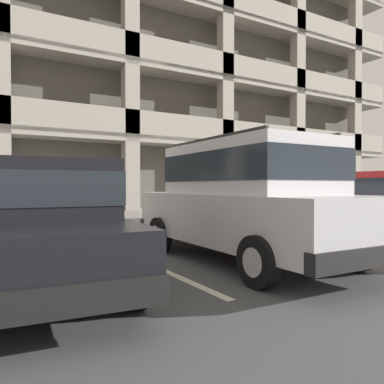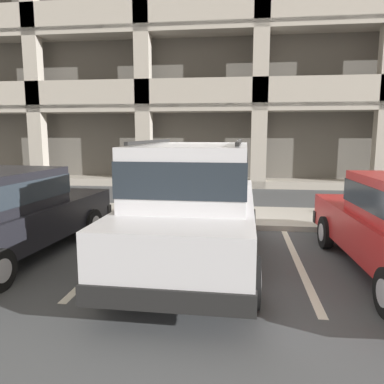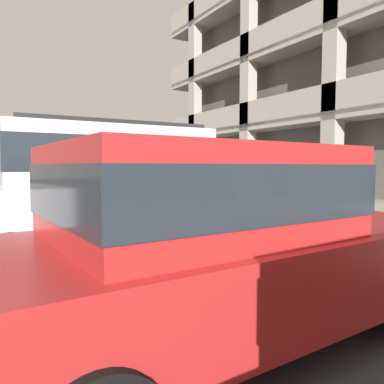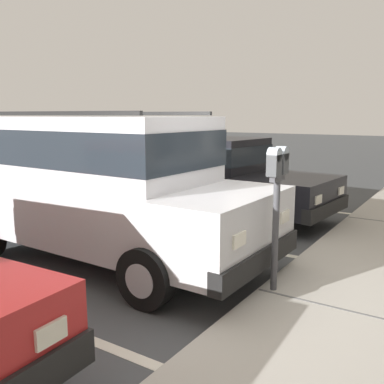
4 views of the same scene
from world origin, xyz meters
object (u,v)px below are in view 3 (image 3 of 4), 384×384
at_px(silver_suv, 108,187).
at_px(red_sedan, 60,192).
at_px(dark_hatchback, 218,242).
at_px(parking_meter_near, 239,173).

distance_m(silver_suv, red_sedan, 3.26).
distance_m(red_sedan, dark_hatchback, 6.49).
xyz_separation_m(silver_suv, dark_hatchback, (3.23, -0.21, -0.27)).
bearing_deg(silver_suv, parking_meter_near, 90.78).
bearing_deg(silver_suv, red_sedan, -177.81).
bearing_deg(parking_meter_near, silver_suv, -90.15).
bearing_deg(red_sedan, parking_meter_near, 43.21).
bearing_deg(dark_hatchback, silver_suv, 173.53).
relative_size(silver_suv, red_sedan, 1.04).
bearing_deg(parking_meter_near, red_sedan, -141.74).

